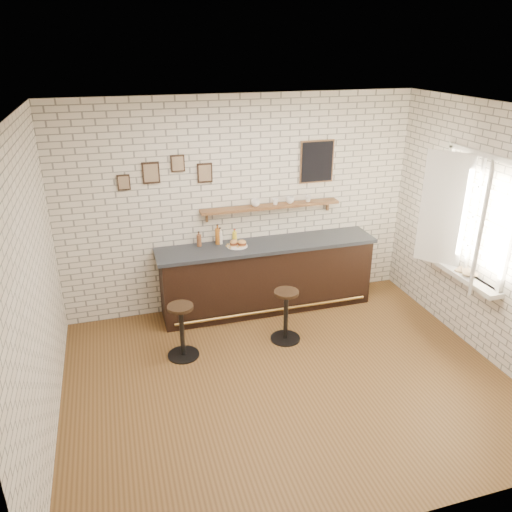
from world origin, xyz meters
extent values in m
plane|color=brown|center=(0.00, 0.00, 0.00)|extent=(5.00, 5.00, 0.00)
cube|color=black|center=(0.29, 1.70, 0.48)|extent=(3.00, 0.58, 0.96)
cube|color=#2D333A|center=(0.29, 1.70, 0.98)|extent=(3.10, 0.62, 0.05)
cylinder|color=olive|center=(0.29, 1.38, 0.12)|extent=(2.79, 0.04, 0.04)
cylinder|color=white|center=(-0.14, 1.72, 1.02)|extent=(0.28, 0.28, 0.01)
cylinder|color=#BF9643|center=(-0.08, 1.75, 1.02)|extent=(0.05, 0.05, 0.00)
cylinder|color=#BF9643|center=(-0.11, 1.70, 1.02)|extent=(0.05, 0.05, 0.00)
cylinder|color=#BF9643|center=(-0.25, 1.78, 1.02)|extent=(0.06, 0.06, 0.00)
cylinder|color=#BF9643|center=(-0.10, 1.76, 1.02)|extent=(0.06, 0.06, 0.00)
cylinder|color=#BF9643|center=(-0.26, 1.68, 1.02)|extent=(0.06, 0.06, 0.00)
cylinder|color=#BF9643|center=(-0.09, 1.72, 1.02)|extent=(0.04, 0.04, 0.00)
cylinder|color=#BF9643|center=(-0.15, 1.66, 1.02)|extent=(0.05, 0.05, 0.00)
cylinder|color=#BF9643|center=(-0.25, 1.65, 1.02)|extent=(0.04, 0.04, 0.00)
cylinder|color=#BF9643|center=(-0.28, 1.74, 1.02)|extent=(0.05, 0.05, 0.00)
cylinder|color=#BF9643|center=(-0.10, 1.67, 1.02)|extent=(0.06, 0.06, 0.00)
cylinder|color=#BF9643|center=(-0.24, 1.73, 1.02)|extent=(0.04, 0.04, 0.00)
cylinder|color=brown|center=(-0.64, 1.88, 1.09)|extent=(0.07, 0.07, 0.16)
cylinder|color=brown|center=(-0.64, 1.88, 1.19)|extent=(0.02, 0.02, 0.04)
cylinder|color=black|center=(-0.64, 1.88, 1.22)|extent=(0.03, 0.03, 0.01)
cylinder|color=white|center=(-0.34, 1.88, 1.10)|extent=(0.06, 0.06, 0.18)
cylinder|color=white|center=(-0.34, 1.88, 1.22)|extent=(0.02, 0.02, 0.04)
cylinder|color=black|center=(-0.34, 1.88, 1.24)|extent=(0.02, 0.02, 0.01)
cylinder|color=#9C5519|center=(-0.37, 1.88, 1.12)|extent=(0.07, 0.07, 0.23)
cylinder|color=#9C5519|center=(-0.37, 1.88, 1.26)|extent=(0.02, 0.02, 0.05)
cylinder|color=black|center=(-0.37, 1.88, 1.29)|extent=(0.03, 0.03, 0.01)
cylinder|color=yellow|center=(-0.13, 1.88, 1.09)|extent=(0.06, 0.06, 0.15)
cylinder|color=yellow|center=(-0.13, 1.88, 1.18)|extent=(0.03, 0.03, 0.03)
cylinder|color=maroon|center=(-0.13, 1.88, 1.20)|extent=(0.03, 0.03, 0.01)
cylinder|color=black|center=(-1.08, 0.82, 0.01)|extent=(0.39, 0.39, 0.02)
cylinder|color=black|center=(-1.08, 0.82, 0.34)|extent=(0.06, 0.06, 0.65)
cylinder|color=black|center=(-1.08, 0.82, 0.69)|extent=(0.39, 0.39, 0.04)
cylinder|color=black|center=(0.26, 0.81, 0.01)|extent=(0.39, 0.39, 0.02)
cylinder|color=black|center=(0.26, 0.81, 0.34)|extent=(0.06, 0.06, 0.65)
cylinder|color=black|center=(0.26, 0.81, 0.69)|extent=(0.31, 0.31, 0.04)
cube|color=brown|center=(0.40, 1.90, 1.48)|extent=(2.00, 0.18, 0.04)
cube|color=brown|center=(-0.50, 1.97, 1.40)|extent=(0.03, 0.04, 0.16)
cube|color=brown|center=(1.30, 1.97, 1.40)|extent=(0.03, 0.04, 0.16)
imported|color=white|center=(0.18, 1.90, 1.55)|extent=(0.16, 0.16, 0.10)
imported|color=white|center=(0.47, 1.90, 1.54)|extent=(0.13, 0.13, 0.09)
imported|color=white|center=(0.68, 1.90, 1.55)|extent=(0.14, 0.14, 0.09)
imported|color=white|center=(0.96, 1.90, 1.54)|extent=(0.10, 0.10, 0.08)
cube|color=black|center=(-1.20, 1.98, 2.05)|extent=(0.22, 0.02, 0.28)
cube|color=black|center=(-0.85, 1.98, 2.15)|extent=(0.18, 0.02, 0.22)
cube|color=black|center=(-0.50, 1.98, 2.00)|extent=(0.20, 0.02, 0.26)
cube|color=black|center=(-1.55, 1.98, 1.95)|extent=(0.16, 0.02, 0.20)
cube|color=black|center=(1.10, 1.98, 2.05)|extent=(0.46, 0.02, 0.56)
cube|color=white|center=(2.40, 0.30, 0.90)|extent=(0.20, 1.35, 0.06)
cube|color=white|center=(2.47, 0.30, 2.40)|extent=(0.05, 1.30, 0.06)
cube|color=white|center=(2.47, 0.30, 0.90)|extent=(0.05, 1.30, 0.06)
cube|color=white|center=(2.47, -0.30, 1.65)|extent=(0.05, 0.06, 1.50)
cube|color=white|center=(2.47, 0.90, 1.65)|extent=(0.05, 0.06, 1.50)
cube|color=white|center=(2.32, 0.00, 1.65)|extent=(0.40, 0.46, 1.46)
cube|color=white|center=(2.32, 0.60, 1.65)|extent=(0.40, 0.46, 1.46)
imported|color=tan|center=(2.38, 0.21, 0.94)|extent=(0.27, 0.30, 0.02)
imported|color=tan|center=(2.38, 0.24, 0.96)|extent=(0.28, 0.30, 0.02)
camera|label=1|loc=(-1.70, -4.44, 3.59)|focal=35.00mm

